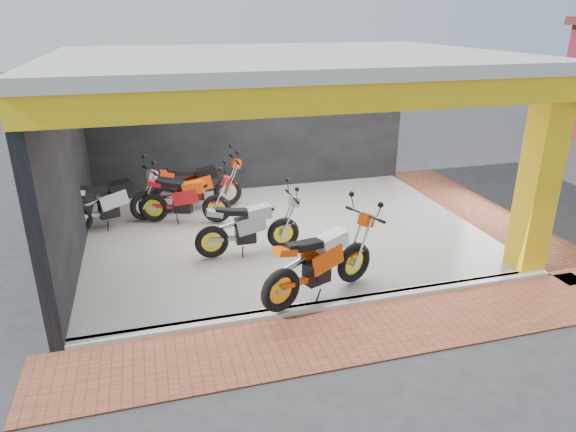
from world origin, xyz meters
name	(u,v)px	position (x,y,z in m)	size (l,w,h in m)	color
ground	(314,278)	(0.00, 0.00, 0.00)	(80.00, 80.00, 0.00)	#2D2D30
showroom_floor	(285,233)	(0.00, 2.00, 0.05)	(8.00, 6.00, 0.10)	silver
showroom_ceiling	(284,58)	(0.00, 2.00, 3.60)	(8.40, 6.40, 0.20)	beige
back_wall	(252,125)	(0.00, 5.10, 1.75)	(8.20, 0.20, 3.50)	black
left_wall	(65,170)	(-4.10, 2.00, 1.75)	(0.20, 6.20, 3.50)	black
corner_column	(539,179)	(3.75, -0.75, 1.75)	(0.50, 0.50, 3.50)	yellow
header_beam_front	(342,98)	(0.00, -1.00, 3.30)	(8.40, 0.30, 0.40)	yellow
header_beam_right	(469,69)	(4.00, 2.00, 3.30)	(0.30, 6.40, 0.40)	yellow
floor_kerb	(335,305)	(0.00, -1.02, 0.05)	(8.00, 0.20, 0.10)	silver
paver_front	(354,334)	(0.00, -1.80, 0.01)	(9.00, 1.40, 0.03)	#9B4C32
paver_right	(481,212)	(4.80, 2.00, 0.01)	(1.40, 7.00, 0.03)	#9B4C32
moto_hero	(355,244)	(0.52, -0.50, 0.82)	(2.37, 0.88, 1.45)	#E64A09
moto_row_a	(283,219)	(-0.27, 1.09, 0.75)	(2.12, 0.79, 1.30)	#9DA0A5
moto_row_b	(227,179)	(-0.90, 3.76, 0.79)	(2.24, 0.83, 1.37)	#FA3A0A
moto_row_c	(216,195)	(-1.31, 2.79, 0.75)	(2.12, 0.79, 1.30)	red
moto_row_d	(144,192)	(-2.80, 3.35, 0.78)	(2.22, 0.82, 1.36)	#B4B7BC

